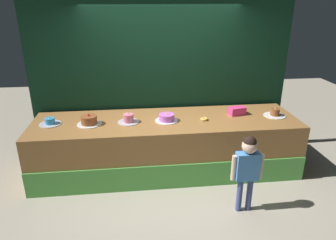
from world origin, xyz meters
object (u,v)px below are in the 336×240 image
at_px(cake_center, 128,119).
at_px(cake_right, 167,118).
at_px(cake_far_left, 50,122).
at_px(child_figure, 248,164).
at_px(cake_left, 89,120).
at_px(cake_far_right, 275,113).
at_px(donut, 204,119).
at_px(pink_box, 237,111).

relative_size(cake_center, cake_right, 0.91).
bearing_deg(cake_far_left, child_figure, -24.34).
bearing_deg(cake_center, cake_far_left, 177.12).
bearing_deg(cake_left, cake_far_right, 0.35).
height_order(cake_far_left, cake_far_right, cake_far_right).
bearing_deg(donut, cake_right, 176.19).
bearing_deg(donut, child_figure, -73.90).
bearing_deg(donut, cake_center, 177.64).
bearing_deg(pink_box, cake_right, -173.12).
height_order(cake_center, cake_far_right, cake_center).
height_order(cake_center, cake_right, cake_center).
xyz_separation_m(child_figure, pink_box, (0.26, 1.25, 0.23)).
distance_m(cake_far_left, cake_center, 1.15).
relative_size(cake_far_left, cake_center, 1.00).
xyz_separation_m(child_figure, cake_right, (-0.88, 1.11, 0.22)).
relative_size(pink_box, cake_center, 0.80).
distance_m(child_figure, pink_box, 1.29).
xyz_separation_m(cake_center, cake_far_right, (2.29, 0.01, -0.01)).
relative_size(donut, cake_far_right, 0.33).
height_order(cake_far_left, cake_left, cake_left).
distance_m(cake_left, cake_center, 0.57).
distance_m(cake_far_left, cake_right, 1.72).
xyz_separation_m(pink_box, cake_center, (-1.72, -0.13, -0.01)).
height_order(cake_right, cake_far_right, same).
xyz_separation_m(pink_box, cake_right, (-1.14, -0.14, -0.01)).
distance_m(donut, cake_center, 1.15).
bearing_deg(cake_right, cake_far_left, 177.78).
bearing_deg(cake_center, cake_left, -178.77).
bearing_deg(cake_far_left, cake_far_right, -0.87).
bearing_deg(cake_far_right, cake_right, -179.51).
height_order(cake_far_left, cake_right, cake_right).
height_order(pink_box, cake_right, cake_right).
distance_m(child_figure, cake_center, 1.85).
height_order(donut, cake_far_left, cake_far_left).
bearing_deg(child_figure, cake_far_left, 155.66).
bearing_deg(donut, cake_far_left, 177.38).
distance_m(child_figure, cake_far_right, 1.42).
relative_size(child_figure, donut, 9.56).
relative_size(cake_right, cake_far_right, 1.02).
bearing_deg(cake_center, pink_box, 4.30).
bearing_deg(cake_center, donut, -2.36).
bearing_deg(cake_left, pink_box, 3.53).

